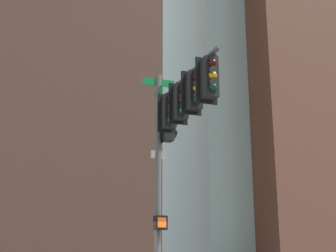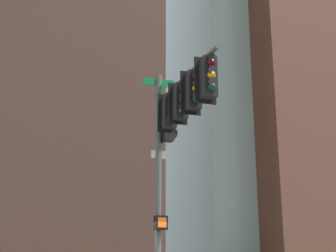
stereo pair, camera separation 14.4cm
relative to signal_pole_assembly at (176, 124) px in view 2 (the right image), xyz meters
name	(u,v)px [view 2 (the right image)]	position (x,y,z in m)	size (l,w,h in m)	color
signal_pole_assembly	(176,124)	(0.00, 0.00, 0.00)	(4.79, 1.19, 7.08)	#4C514C
building_brick_nearside	(48,13)	(-33.94, -5.36, 20.66)	(21.03, 20.27, 51.52)	#4C3328
building_brick_midblock	(301,91)	(-42.38, 26.98, 17.62)	(20.13, 16.98, 45.45)	brown
building_glass_tower	(251,29)	(-54.80, 25.66, 32.39)	(33.01, 24.47, 74.99)	#9EC6C1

